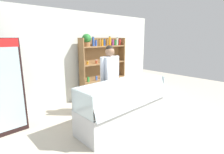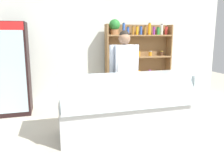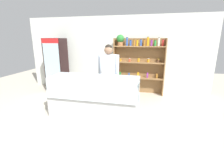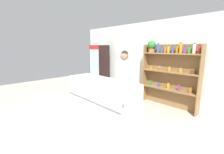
{
  "view_description": "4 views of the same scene",
  "coord_description": "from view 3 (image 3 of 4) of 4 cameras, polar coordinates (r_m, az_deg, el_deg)",
  "views": [
    {
      "loc": [
        -2.75,
        -2.5,
        1.93
      ],
      "look_at": [
        0.11,
        0.56,
        0.98
      ],
      "focal_mm": 28.0,
      "sensor_mm": 36.0,
      "label": 1
    },
    {
      "loc": [
        -1.23,
        -3.36,
        1.65
      ],
      "look_at": [
        -0.15,
        0.51,
        0.89
      ],
      "focal_mm": 35.0,
      "sensor_mm": 36.0,
      "label": 2
    },
    {
      "loc": [
        1.1,
        -3.36,
        1.88
      ],
      "look_at": [
        0.27,
        0.53,
        0.88
      ],
      "focal_mm": 24.0,
      "sensor_mm": 36.0,
      "label": 3
    },
    {
      "loc": [
        2.91,
        -2.49,
        1.83
      ],
      "look_at": [
        -0.3,
        0.61,
        0.95
      ],
      "focal_mm": 24.0,
      "sensor_mm": 36.0,
      "label": 4
    }
  ],
  "objects": [
    {
      "name": "drinks_fridge",
      "position": [
        5.89,
        -20.32,
        4.26
      ],
      "size": [
        0.67,
        0.57,
        1.93
      ],
      "color": "black",
      "rests_on": "ground"
    },
    {
      "name": "ground_plane",
      "position": [
        4.0,
        -5.48,
        -13.98
      ],
      "size": [
        12.0,
        12.0,
        0.0
      ],
      "primitive_type": "plane",
      "color": "beige"
    },
    {
      "name": "shelving_unit",
      "position": [
        5.28,
        9.46,
        6.13
      ],
      "size": [
        1.73,
        0.29,
        2.04
      ],
      "color": "olive",
      "rests_on": "ground"
    },
    {
      "name": "shop_clerk",
      "position": [
        4.22,
        -1.34,
        2.67
      ],
      "size": [
        0.6,
        0.25,
        1.75
      ],
      "color": "#383D51",
      "rests_on": "ground"
    },
    {
      "name": "back_wall",
      "position": [
        5.63,
        0.83,
        8.69
      ],
      "size": [
        6.8,
        0.1,
        2.7
      ],
      "primitive_type": "cube",
      "color": "silver",
      "rests_on": "ground"
    },
    {
      "name": "deli_display_case",
      "position": [
        3.88,
        -6.58,
        -9.86
      ],
      "size": [
        2.2,
        0.77,
        1.01
      ],
      "color": "silver",
      "rests_on": "ground"
    }
  ]
}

